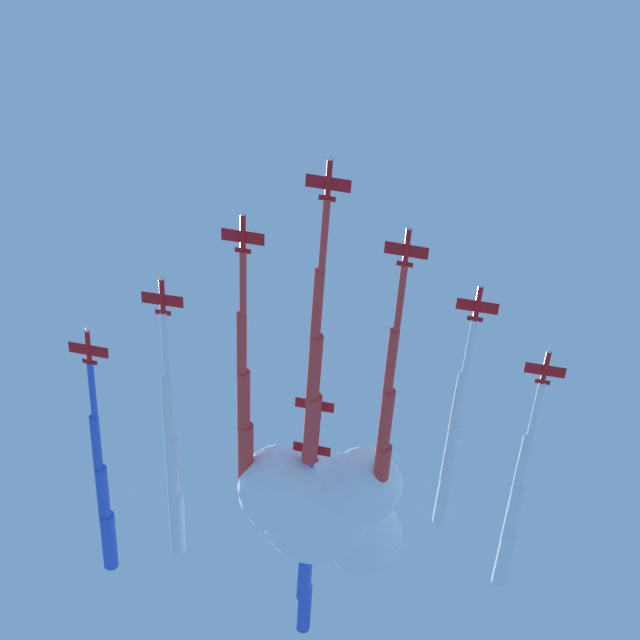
{
  "coord_description": "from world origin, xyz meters",
  "views": [
    {
      "loc": [
        -110.62,
        -92.67,
        12.39
      ],
      "look_at": [
        0.0,
        0.0,
        189.02
      ],
      "focal_mm": 64.73,
      "sensor_mm": 36.0,
      "label": 1
    }
  ],
  "objects_px": {
    "jet_starboard_inner": "(244,405)",
    "jet_lead": "(315,374)",
    "jet_port_inner": "(386,426)",
    "jet_starboard_outer": "(104,497)",
    "jet_port_mid": "(451,453)",
    "jet_port_outer": "(512,515)",
    "jet_starboard_mid": "(173,472)",
    "jet_trail_starboard": "(305,571)",
    "jet_trail_port": "(306,535)"
  },
  "relations": [
    {
      "from": "jet_starboard_inner",
      "to": "jet_lead",
      "type": "bearing_deg",
      "value": -85.39
    },
    {
      "from": "jet_port_inner",
      "to": "jet_starboard_outer",
      "type": "relative_size",
      "value": 1.05
    },
    {
      "from": "jet_port_inner",
      "to": "jet_port_mid",
      "type": "relative_size",
      "value": 1.11
    },
    {
      "from": "jet_port_outer",
      "to": "jet_starboard_outer",
      "type": "bearing_deg",
      "value": 132.79
    },
    {
      "from": "jet_port_inner",
      "to": "jet_starboard_mid",
      "type": "height_order",
      "value": "jet_port_inner"
    },
    {
      "from": "jet_starboard_mid",
      "to": "jet_trail_starboard",
      "type": "bearing_deg",
      "value": 1.64
    },
    {
      "from": "jet_port_inner",
      "to": "jet_port_mid",
      "type": "bearing_deg",
      "value": -17.01
    },
    {
      "from": "jet_port_mid",
      "to": "jet_trail_starboard",
      "type": "distance_m",
      "value": 52.2
    },
    {
      "from": "jet_lead",
      "to": "jet_port_mid",
      "type": "distance_m",
      "value": 38.52
    },
    {
      "from": "jet_starboard_inner",
      "to": "jet_trail_port",
      "type": "xyz_separation_m",
      "value": [
        39.42,
        16.17,
        -1.36
      ]
    },
    {
      "from": "jet_starboard_inner",
      "to": "jet_trail_starboard",
      "type": "relative_size",
      "value": 1.05
    },
    {
      "from": "jet_port_mid",
      "to": "jet_starboard_outer",
      "type": "height_order",
      "value": "jet_port_mid"
    },
    {
      "from": "jet_lead",
      "to": "jet_trail_starboard",
      "type": "xyz_separation_m",
      "value": [
        48.32,
        43.71,
        1.24
      ]
    },
    {
      "from": "jet_starboard_mid",
      "to": "jet_lead",
      "type": "bearing_deg",
      "value": -92.23
    },
    {
      "from": "jet_lead",
      "to": "jet_trail_port",
      "type": "distance_m",
      "value": 51.33
    },
    {
      "from": "jet_port_inner",
      "to": "jet_starboard_mid",
      "type": "bearing_deg",
      "value": 113.33
    },
    {
      "from": "jet_starboard_outer",
      "to": "jet_trail_starboard",
      "type": "relative_size",
      "value": 1.04
    },
    {
      "from": "jet_starboard_outer",
      "to": "jet_trail_starboard",
      "type": "height_order",
      "value": "jet_trail_starboard"
    },
    {
      "from": "jet_starboard_inner",
      "to": "jet_port_inner",
      "type": "bearing_deg",
      "value": -42.71
    },
    {
      "from": "jet_trail_starboard",
      "to": "jet_starboard_inner",
      "type": "bearing_deg",
      "value": -153.07
    },
    {
      "from": "jet_lead",
      "to": "jet_starboard_mid",
      "type": "relative_size",
      "value": 0.95
    },
    {
      "from": "jet_port_outer",
      "to": "jet_trail_port",
      "type": "relative_size",
      "value": 1.05
    },
    {
      "from": "jet_port_inner",
      "to": "jet_port_outer",
      "type": "height_order",
      "value": "jet_port_inner"
    },
    {
      "from": "jet_trail_port",
      "to": "jet_trail_starboard",
      "type": "distance_m",
      "value": 13.85
    },
    {
      "from": "jet_lead",
      "to": "jet_trail_port",
      "type": "xyz_separation_m",
      "value": [
        37.93,
        34.58,
        0.61
      ]
    },
    {
      "from": "jet_lead",
      "to": "jet_trail_port",
      "type": "relative_size",
      "value": 1.08
    },
    {
      "from": "jet_port_mid",
      "to": "jet_port_outer",
      "type": "bearing_deg",
      "value": -0.67
    },
    {
      "from": "jet_port_mid",
      "to": "jet_starboard_mid",
      "type": "distance_m",
      "value": 61.54
    },
    {
      "from": "jet_starboard_inner",
      "to": "jet_trail_port",
      "type": "distance_m",
      "value": 42.63
    },
    {
      "from": "jet_starboard_mid",
      "to": "jet_trail_port",
      "type": "relative_size",
      "value": 1.15
    },
    {
      "from": "jet_trail_starboard",
      "to": "jet_port_outer",
      "type": "bearing_deg",
      "value": -76.25
    },
    {
      "from": "jet_port_mid",
      "to": "jet_starboard_mid",
      "type": "xyz_separation_m",
      "value": [
        -36.14,
        49.79,
        -1.6
      ]
    },
    {
      "from": "jet_lead",
      "to": "jet_trail_starboard",
      "type": "relative_size",
      "value": 1.08
    },
    {
      "from": "jet_port_mid",
      "to": "jet_starboard_mid",
      "type": "height_order",
      "value": "jet_port_mid"
    },
    {
      "from": "jet_trail_port",
      "to": "jet_starboard_inner",
      "type": "bearing_deg",
      "value": -157.7
    },
    {
      "from": "jet_trail_port",
      "to": "jet_trail_starboard",
      "type": "height_order",
      "value": "jet_trail_starboard"
    },
    {
      "from": "jet_port_outer",
      "to": "jet_trail_starboard",
      "type": "xyz_separation_m",
      "value": [
        -12.58,
        51.4,
        2.7
      ]
    },
    {
      "from": "jet_port_outer",
      "to": "jet_lead",
      "type": "bearing_deg",
      "value": 172.8
    },
    {
      "from": "jet_port_mid",
      "to": "jet_port_outer",
      "type": "height_order",
      "value": "jet_port_mid"
    },
    {
      "from": "jet_starboard_inner",
      "to": "jet_port_mid",
      "type": "height_order",
      "value": "jet_starboard_inner"
    },
    {
      "from": "jet_trail_starboard",
      "to": "jet_port_mid",
      "type": "bearing_deg",
      "value": -101.65
    },
    {
      "from": "jet_port_mid",
      "to": "jet_trail_starboard",
      "type": "relative_size",
      "value": 0.98
    },
    {
      "from": "jet_starboard_inner",
      "to": "jet_starboard_outer",
      "type": "xyz_separation_m",
      "value": [
        -0.78,
        42.13,
        -2.22
      ]
    },
    {
      "from": "jet_port_outer",
      "to": "jet_trail_port",
      "type": "bearing_deg",
      "value": 118.53
    },
    {
      "from": "jet_lead",
      "to": "jet_starboard_mid",
      "type": "bearing_deg",
      "value": 87.77
    },
    {
      "from": "jet_port_inner",
      "to": "jet_trail_port",
      "type": "height_order",
      "value": "jet_trail_port"
    },
    {
      "from": "jet_port_inner",
      "to": "jet_starboard_mid",
      "type": "distance_m",
      "value": 48.6
    },
    {
      "from": "jet_port_outer",
      "to": "jet_trail_port",
      "type": "distance_m",
      "value": 48.15
    },
    {
      "from": "jet_starboard_mid",
      "to": "jet_trail_starboard",
      "type": "height_order",
      "value": "jet_trail_starboard"
    },
    {
      "from": "jet_starboard_outer",
      "to": "jet_trail_port",
      "type": "bearing_deg",
      "value": -32.86
    }
  ]
}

